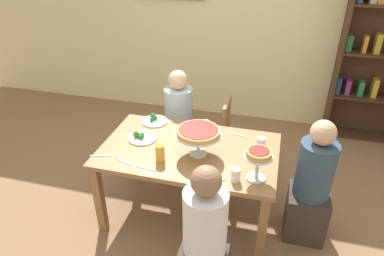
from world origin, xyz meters
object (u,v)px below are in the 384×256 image
object	(u,v)px
chair_far_right	(236,135)
personal_pizza_stand	(258,157)
water_glass_clear_spare	(236,175)
diner_head_east	(311,190)
deep_dish_pizza_stand	(198,133)
salad_plate_far_diner	(154,120)
cutlery_fork_far	(216,178)
dining_table	(189,157)
beer_glass_amber_short	(193,130)
diner_near_right	(205,245)
water_glass_clear_near	(205,125)
salad_plate_near_diner	(141,137)
cutlery_knife_far	(237,134)
water_glass_clear_far	(261,143)
cutlery_fork_near	(101,156)
cutlery_spare_fork	(124,162)
cutlery_knife_near	(146,168)
beer_glass_amber_tall	(160,153)
diner_far_left	(179,127)

from	to	relation	value
chair_far_right	personal_pizza_stand	world-z (taller)	personal_pizza_stand
personal_pizza_stand	water_glass_clear_spare	size ratio (longest dim) A/B	2.34
diner_head_east	deep_dish_pizza_stand	world-z (taller)	diner_head_east
salad_plate_far_diner	cutlery_fork_far	size ratio (longest dim) A/B	1.41
dining_table	beer_glass_amber_short	distance (m)	0.26
diner_near_right	personal_pizza_stand	distance (m)	0.73
diner_head_east	water_glass_clear_near	size ratio (longest dim) A/B	12.28
salad_plate_near_diner	salad_plate_far_diner	distance (m)	0.33
dining_table	cutlery_knife_far	distance (m)	0.51
deep_dish_pizza_stand	salad_plate_near_diner	distance (m)	0.59
water_glass_clear_far	cutlery_fork_near	xyz separation A→B (m)	(-1.28, -0.48, -0.04)
dining_table	personal_pizza_stand	world-z (taller)	personal_pizza_stand
personal_pizza_stand	chair_far_right	bearing A→B (deg)	106.26
cutlery_fork_near	cutlery_spare_fork	bearing A→B (deg)	-24.94
dining_table	cutlery_knife_near	xyz separation A→B (m)	(-0.26, -0.37, 0.09)
salad_plate_far_diner	cutlery_fork_near	distance (m)	0.71
beer_glass_amber_tall	water_glass_clear_spare	xyz separation A→B (m)	(0.63, -0.10, -0.02)
chair_far_right	salad_plate_far_diner	distance (m)	0.89
diner_near_right	water_glass_clear_far	distance (m)	1.04
salad_plate_near_diner	cutlery_fork_far	distance (m)	0.86
salad_plate_near_diner	cutlery_fork_far	size ratio (longest dim) A/B	1.43
diner_near_right	cutlery_knife_far	bearing A→B (deg)	-2.17
salad_plate_far_diner	dining_table	bearing A→B (deg)	-39.51
beer_glass_amber_short	beer_glass_amber_tall	bearing A→B (deg)	-111.39
salad_plate_far_diner	beer_glass_amber_tall	bearing A→B (deg)	-65.39
personal_pizza_stand	diner_far_left	bearing A→B (deg)	132.33
diner_near_right	water_glass_clear_far	bearing A→B (deg)	-15.98
personal_pizza_stand	beer_glass_amber_tall	size ratio (longest dim) A/B	1.74
water_glass_clear_near	water_glass_clear_far	distance (m)	0.56
diner_far_left	water_glass_clear_spare	distance (m)	1.37
water_glass_clear_spare	cutlery_spare_fork	xyz separation A→B (m)	(-0.92, 0.01, -0.05)
cutlery_knife_far	diner_near_right	bearing A→B (deg)	101.49
cutlery_spare_fork	personal_pizza_stand	bearing A→B (deg)	23.36
diner_near_right	water_glass_clear_spare	xyz separation A→B (m)	(0.13, 0.44, 0.30)
personal_pizza_stand	salad_plate_far_diner	distance (m)	1.26
chair_far_right	salad_plate_near_diner	xyz separation A→B (m)	(-0.77, -0.70, 0.27)
diner_far_left	cutlery_fork_far	distance (m)	1.29
beer_glass_amber_tall	water_glass_clear_near	bearing A→B (deg)	67.59
dining_table	water_glass_clear_spare	distance (m)	0.58
water_glass_clear_far	cutlery_knife_far	bearing A→B (deg)	146.32
water_glass_clear_near	water_glass_clear_spare	distance (m)	0.79
cutlery_fork_near	cutlery_knife_far	bearing A→B (deg)	14.02
salad_plate_near_diner	beer_glass_amber_short	size ratio (longest dim) A/B	1.63
beer_glass_amber_tall	water_glass_clear_spare	world-z (taller)	beer_glass_amber_tall
diner_near_right	cutlery_spare_fork	size ratio (longest dim) A/B	6.39
beer_glass_amber_tall	cutlery_knife_far	world-z (taller)	beer_glass_amber_tall
diner_far_left	dining_table	bearing A→B (deg)	23.28
salad_plate_near_diner	cutlery_knife_far	size ratio (longest dim) A/B	1.43
salad_plate_far_diner	water_glass_clear_spare	xyz separation A→B (m)	(0.91, -0.71, 0.04)
deep_dish_pizza_stand	water_glass_clear_spare	world-z (taller)	deep_dish_pizza_stand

